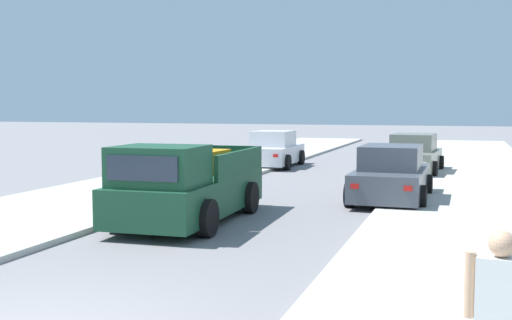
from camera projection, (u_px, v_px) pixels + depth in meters
The scene contains 9 objects.
sidewalk_left at pixel (142, 187), 19.82m from camera, with size 4.77×60.00×0.12m, color #B2AFA8.
sidewalk_right at pixel (477, 202), 16.72m from camera, with size 4.77×60.00×0.12m, color #B2AFA8.
curb_left at pixel (170, 188), 19.51m from camera, with size 0.16×60.00×0.10m, color silver.
curb_right at pixel (439, 200), 17.02m from camera, with size 0.16×60.00×0.10m, color silver.
pickup_truck at pixel (187, 187), 13.98m from camera, with size 2.33×5.27×1.80m.
car_left_near at pixel (274, 150), 26.88m from camera, with size 2.11×4.30×1.54m.
car_right_near at pixel (413, 155), 23.98m from camera, with size 2.20×4.33×1.54m.
car_left_mid at pixel (391, 175), 17.08m from camera, with size 2.05×4.27×1.54m.
pedestrian at pixel (500, 312), 5.15m from camera, with size 0.57×0.27×1.59m.
Camera 1 is at (4.56, -5.57, 2.60)m, focal length 44.22 mm.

